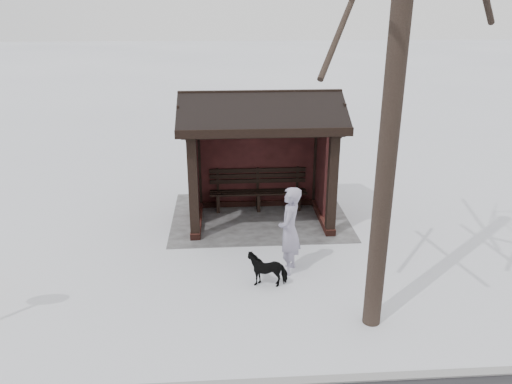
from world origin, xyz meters
The scene contains 6 objects.
ground centered at (0.00, 0.00, 0.00)m, with size 120.00×120.00×0.00m, color white.
kerb centered at (0.00, 5.50, 0.01)m, with size 120.00×0.15×0.06m, color gray.
trampled_patch centered at (0.00, -0.20, 0.01)m, with size 4.20×3.20×0.02m, color gray.
bus_shelter centered at (0.00, -0.16, 2.17)m, with size 3.60×2.40×3.09m.
pedestrian centered at (-0.36, 2.48, 0.87)m, with size 0.63×0.41×1.73m, color #9B94AE.
dog centered at (0.08, 2.88, 0.31)m, with size 0.34×0.74×0.62m, color black.
Camera 1 is at (0.84, 10.91, 4.88)m, focal length 35.00 mm.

